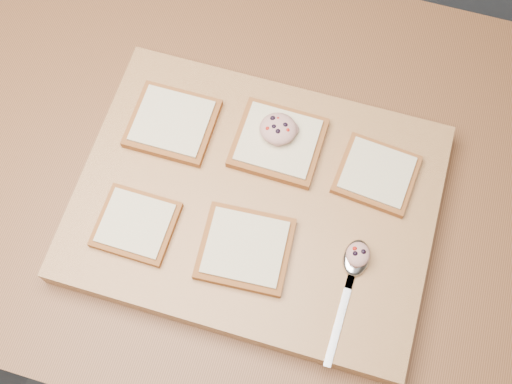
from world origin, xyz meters
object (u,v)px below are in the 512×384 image
cutting_board (256,203)px  bread_far_center (278,142)px  tuna_salad_dollop (278,129)px  spoon (354,267)px

cutting_board → bread_far_center: size_ratio=3.99×
tuna_salad_dollop → bread_far_center: bearing=-70.0°
tuna_salad_dollop → spoon: 0.23m
cutting_board → spoon: spoon is taller
bread_far_center → tuna_salad_dollop: 0.03m
spoon → cutting_board: bearing=158.8°
cutting_board → tuna_salad_dollop: tuna_salad_dollop is taller
cutting_board → bread_far_center: bearing=85.3°
cutting_board → spoon: bearing=-21.2°
bread_far_center → spoon: bearing=-45.3°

